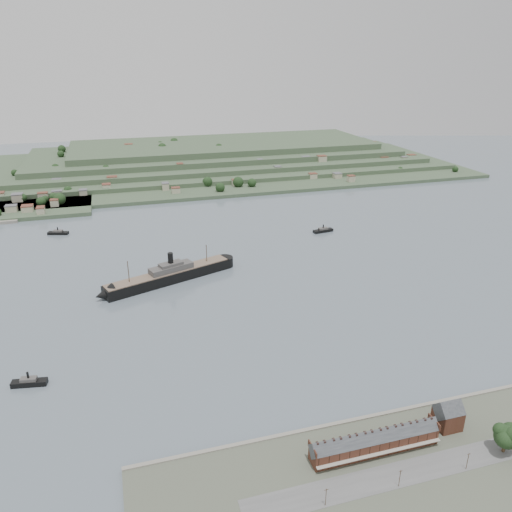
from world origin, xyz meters
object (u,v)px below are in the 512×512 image
object	(u,v)px
gabled_building	(448,415)
steamship	(166,276)
tugboat	(29,382)
fig_tree	(508,436)
terrace_row	(375,442)

from	to	relation	value
gabled_building	steamship	size ratio (longest dim) A/B	0.13
gabled_building	steamship	world-z (taller)	steamship
tugboat	fig_tree	bearing A→B (deg)	-28.79
gabled_building	fig_tree	size ratio (longest dim) A/B	1.04
terrace_row	fig_tree	bearing A→B (deg)	-17.13
gabled_building	tugboat	xyz separation A→B (m)	(-179.26, 86.18, -6.31)
steamship	tugboat	bearing A→B (deg)	-128.26
steamship	tugboat	world-z (taller)	steamship
gabled_building	steamship	distance (m)	212.38
tugboat	gabled_building	bearing A→B (deg)	-25.68
gabled_building	tugboat	bearing A→B (deg)	154.32
terrace_row	fig_tree	xyz separation A→B (m)	(51.03, -15.73, 3.42)
terrace_row	tugboat	xyz separation A→B (m)	(-141.76, 90.20, -4.96)
gabled_building	tugboat	distance (m)	199.00
fig_tree	terrace_row	bearing A→B (deg)	162.87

